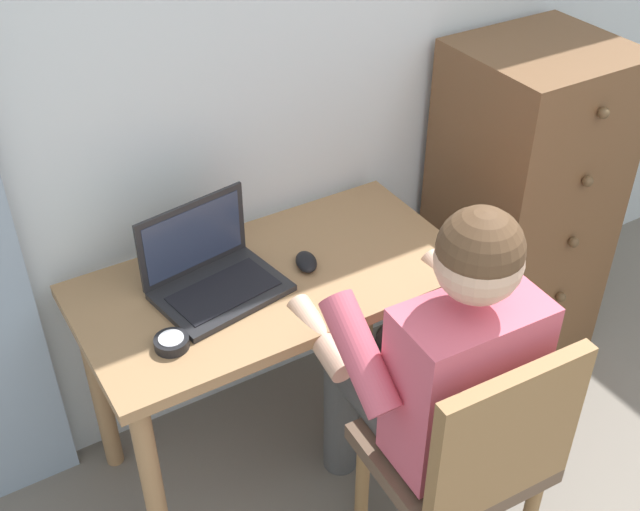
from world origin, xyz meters
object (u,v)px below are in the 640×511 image
person_seated (433,361)px  laptop (212,273)px  computer_mouse (306,262)px  desk (273,309)px  chair (469,457)px  dresser (521,207)px  desk_clock (172,342)px

person_seated → laptop: (-0.38, 0.52, 0.09)m
computer_mouse → desk: bearing=-165.8°
chair → laptop: bearing=117.8°
desk → chair: bearing=-72.5°
dresser → computer_mouse: dresser is taller
chair → desk_clock: 0.81m
dresser → person_seated: person_seated is taller
laptop → computer_mouse: 0.28m
person_seated → computer_mouse: size_ratio=12.02×
person_seated → laptop: bearing=126.0°
person_seated → desk_clock: bearing=148.4°
laptop → desk_clock: size_ratio=4.18×
chair → computer_mouse: bearing=98.6°
dresser → computer_mouse: 0.93m
desk → dresser: 1.02m
desk → computer_mouse: 0.17m
person_seated → computer_mouse: (-0.11, 0.47, 0.06)m
chair → person_seated: size_ratio=0.74×
person_seated → computer_mouse: bearing=102.7°
computer_mouse → desk_clock: size_ratio=1.11×
laptop → desk: bearing=-14.6°
chair → laptop: (-0.37, 0.70, 0.28)m
laptop → computer_mouse: (0.27, -0.05, -0.04)m
dresser → computer_mouse: (-0.91, -0.06, 0.15)m
chair → computer_mouse: (-0.10, 0.65, 0.24)m
chair → dresser: bearing=41.4°
chair → person_seated: person_seated is taller
laptop → person_seated: bearing=-54.0°
desk → laptop: laptop is taller
desk → chair: 0.70m
desk → chair: (0.21, -0.66, -0.11)m
desk → chair: size_ratio=1.25×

